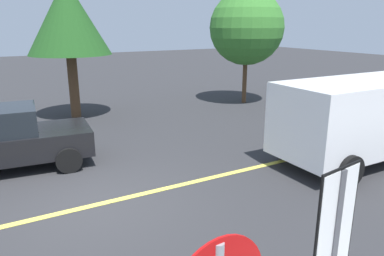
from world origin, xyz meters
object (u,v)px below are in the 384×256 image
object	(u,v)px
speed_limit_sign	(332,251)
tree_left_verge	(247,28)
car_black_far_lane	(2,139)
tree_centre_verge	(68,18)
white_van	(366,115)

from	to	relation	value
speed_limit_sign	tree_left_verge	size ratio (longest dim) A/B	0.50
car_black_far_lane	tree_centre_verge	size ratio (longest dim) A/B	0.82
speed_limit_sign	car_black_far_lane	distance (m)	8.57
white_van	car_black_far_lane	size ratio (longest dim) A/B	1.22
white_van	tree_centre_verge	xyz separation A→B (m)	(-5.68, 8.73, 2.53)
tree_left_verge	speed_limit_sign	bearing A→B (deg)	-124.51
car_black_far_lane	tree_centre_verge	world-z (taller)	tree_centre_verge
car_black_far_lane	tree_left_verge	size ratio (longest dim) A/B	0.84
tree_left_verge	tree_centre_verge	distance (m)	7.62
car_black_far_lane	tree_centre_verge	distance (m)	6.26
speed_limit_sign	tree_centre_verge	xyz separation A→B (m)	(0.64, 12.96, 2.03)
white_van	tree_left_verge	distance (m)	8.18
tree_left_verge	car_black_far_lane	bearing A→B (deg)	-160.51
speed_limit_sign	tree_left_verge	world-z (taller)	tree_left_verge
white_van	tree_centre_verge	size ratio (longest dim) A/B	1.00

